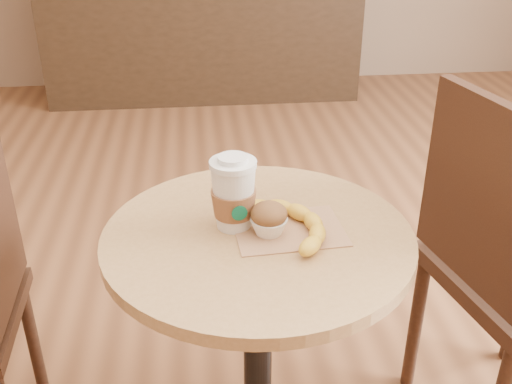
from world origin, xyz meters
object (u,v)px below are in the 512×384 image
cafe_table (258,312)px  banana (288,225)px  coffee_cup (234,196)px  muffin (269,219)px  chair_right (510,265)px

cafe_table → banana: (0.06, -0.01, 0.24)m
cafe_table → coffee_cup: coffee_cup is taller
cafe_table → coffee_cup: bearing=146.2°
banana → coffee_cup: bearing=136.2°
cafe_table → muffin: bearing=-23.3°
coffee_cup → banana: 0.13m
cafe_table → muffin: 0.26m
chair_right → muffin: bearing=86.5°
coffee_cup → cafe_table: bearing=-44.1°
muffin → banana: bearing=-1.7°
chair_right → banana: (-0.60, -0.10, 0.21)m
chair_right → banana: size_ratio=4.13×
chair_right → banana: 0.65m
banana → chair_right: bearing=-13.4°
chair_right → muffin: size_ratio=12.23×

